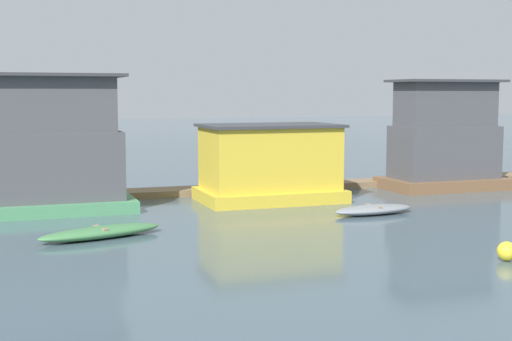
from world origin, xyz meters
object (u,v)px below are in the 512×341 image
object	(u,v)px
houseboat_green	(38,150)
dinghy_green	(101,232)
mooring_post_centre	(6,181)
dinghy_grey	(374,210)
buoy_yellow	(507,251)
houseboat_yellow	(270,164)
houseboat_brown	(444,140)

from	to	relation	value
houseboat_green	dinghy_green	xyz separation A→B (m)	(1.60, -5.95, -2.24)
dinghy_green	mooring_post_centre	bearing A→B (deg)	110.41
houseboat_green	mooring_post_centre	xyz separation A→B (m)	(-1.24, 1.70, -1.38)
dinghy_grey	buoy_yellow	distance (m)	8.00
houseboat_green	houseboat_yellow	world-z (taller)	houseboat_green
houseboat_green	dinghy_green	bearing A→B (deg)	-74.91
houseboat_yellow	houseboat_brown	size ratio (longest dim) A/B	1.01
houseboat_yellow	mooring_post_centre	bearing A→B (deg)	169.46
houseboat_brown	dinghy_grey	size ratio (longest dim) A/B	1.72
houseboat_brown	dinghy_grey	bearing A→B (deg)	-140.97
houseboat_yellow	houseboat_brown	bearing A→B (deg)	6.07
houseboat_yellow	dinghy_grey	distance (m)	5.40
houseboat_green	houseboat_brown	xyz separation A→B (m)	(18.85, 0.71, -0.08)
houseboat_green	dinghy_grey	world-z (taller)	houseboat_green
houseboat_green	mooring_post_centre	bearing A→B (deg)	126.16
houseboat_yellow	dinghy_green	bearing A→B (deg)	-144.19
houseboat_green	houseboat_brown	world-z (taller)	houseboat_green
houseboat_yellow	mooring_post_centre	xyz separation A→B (m)	(-10.70, 1.99, -0.55)
houseboat_yellow	dinghy_grey	xyz separation A→B (m)	(2.57, -4.53, -1.42)
houseboat_brown	buoy_yellow	bearing A→B (deg)	-117.47
houseboat_yellow	buoy_yellow	size ratio (longest dim) A/B	10.96
dinghy_green	buoy_yellow	size ratio (longest dim) A/B	7.82
houseboat_yellow	houseboat_brown	world-z (taller)	houseboat_brown
houseboat_green	houseboat_yellow	bearing A→B (deg)	-1.74
dinghy_grey	mooring_post_centre	world-z (taller)	mooring_post_centre
buoy_yellow	houseboat_yellow	bearing A→B (deg)	100.67
houseboat_brown	mooring_post_centre	size ratio (longest dim) A/B	2.80
houseboat_green	houseboat_yellow	size ratio (longest dim) A/B	1.21
houseboat_green	mooring_post_centre	size ratio (longest dim) A/B	3.42
houseboat_yellow	dinghy_grey	size ratio (longest dim) A/B	1.73
dinghy_green	mooring_post_centre	world-z (taller)	mooring_post_centre
buoy_yellow	dinghy_grey	bearing A→B (deg)	88.47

